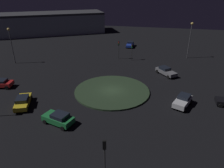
% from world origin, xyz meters
% --- Properties ---
extents(ground_plane, '(121.45, 121.45, 0.00)m').
position_xyz_m(ground_plane, '(0.00, 0.00, 0.00)').
color(ground_plane, black).
extents(roundabout_island, '(12.45, 12.45, 0.26)m').
position_xyz_m(roundabout_island, '(0.00, 0.00, 0.13)').
color(roundabout_island, '#263823').
rests_on(roundabout_island, ground_plane).
extents(car_yellow, '(4.93, 3.42, 1.46)m').
position_xyz_m(car_yellow, '(-7.28, 11.77, 0.75)').
color(car_yellow, gold).
rests_on(car_yellow, ground_plane).
extents(car_grey, '(4.64, 4.27, 1.50)m').
position_xyz_m(car_grey, '(9.35, -8.83, 0.78)').
color(car_grey, slate).
rests_on(car_grey, ground_plane).
extents(car_green, '(2.96, 4.41, 1.55)m').
position_xyz_m(car_green, '(-10.25, 4.75, 0.79)').
color(car_green, '#1E7238').
rests_on(car_green, ground_plane).
extents(car_blue, '(4.40, 2.20, 1.33)m').
position_xyz_m(car_blue, '(28.77, 0.93, 0.71)').
color(car_blue, '#1E38A5').
rests_on(car_blue, ground_plane).
extents(car_silver, '(4.29, 3.19, 1.56)m').
position_xyz_m(car_silver, '(-2.25, -11.08, 0.82)').
color(car_silver, silver).
rests_on(car_silver, ground_plane).
extents(car_red, '(2.66, 4.12, 1.42)m').
position_xyz_m(car_red, '(-2.45, 19.13, 0.76)').
color(car_red, red).
rests_on(car_red, ground_plane).
extents(traffic_light_east, '(0.37, 0.32, 4.24)m').
position_xyz_m(traffic_light_east, '(17.15, 2.11, 3.01)').
color(traffic_light_east, '#2D2D2D').
rests_on(traffic_light_east, ground_plane).
extents(traffic_light_east_near, '(0.36, 0.31, 3.90)m').
position_xyz_m(traffic_light_east_near, '(16.85, -1.07, 2.79)').
color(traffic_light_east_near, '#2D2D2D').
rests_on(traffic_light_east_near, ground_plane).
extents(traffic_light_west, '(0.38, 0.33, 4.42)m').
position_xyz_m(traffic_light_west, '(-17.29, -3.09, 3.13)').
color(traffic_light_west, '#2D2D2D').
rests_on(traffic_light_west, ground_plane).
extents(streetlamp_southeast, '(0.60, 0.60, 8.46)m').
position_xyz_m(streetlamp_southeast, '(21.38, -14.04, 5.88)').
color(streetlamp_southeast, '#4C4C51').
rests_on(streetlamp_southeast, ground_plane).
extents(streetlamp_north, '(0.59, 0.59, 7.90)m').
position_xyz_m(streetlamp_north, '(9.09, 24.45, 5.52)').
color(streetlamp_north, '#4C4C51').
rests_on(streetlamp_north, ground_plane).
extents(store_building, '(29.02, 39.67, 7.26)m').
position_xyz_m(store_building, '(40.34, 32.27, 3.63)').
color(store_building, '#8C939E').
rests_on(store_building, ground_plane).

